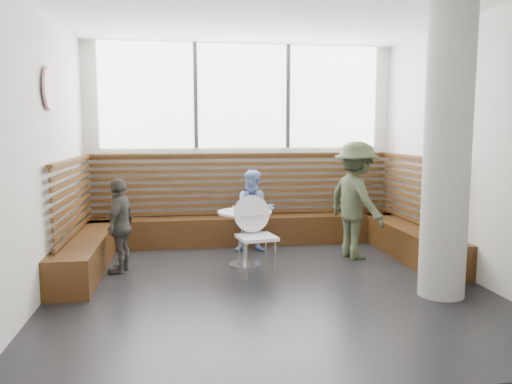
{
  "coord_description": "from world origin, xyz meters",
  "views": [
    {
      "loc": [
        -1.0,
        -5.63,
        1.83
      ],
      "look_at": [
        0.0,
        1.0,
        1.0
      ],
      "focal_mm": 35.0,
      "sensor_mm": 36.0,
      "label": 1
    }
  ],
  "objects": [
    {
      "name": "concrete_column",
      "position": [
        1.85,
        -0.6,
        1.6
      ],
      "size": [
        0.5,
        0.5,
        3.2
      ],
      "primitive_type": "cylinder",
      "color": "gray",
      "rests_on": "ground"
    },
    {
      "name": "plate_far",
      "position": [
        -0.07,
        1.07,
        0.75
      ],
      "size": [
        0.21,
        0.21,
        0.01
      ],
      "primitive_type": "cylinder",
      "color": "white",
      "rests_on": "cafe_table"
    },
    {
      "name": "glass_mid",
      "position": [
        -0.08,
        0.87,
        0.8
      ],
      "size": [
        0.07,
        0.07,
        0.11
      ],
      "primitive_type": "cylinder",
      "color": "white",
      "rests_on": "cafe_table"
    },
    {
      "name": "room",
      "position": [
        0.0,
        0.0,
        1.6
      ],
      "size": [
        5.0,
        5.0,
        3.2
      ],
      "color": "silver",
      "rests_on": "ground"
    },
    {
      "name": "plate_near",
      "position": [
        -0.31,
        1.06,
        0.75
      ],
      "size": [
        0.18,
        0.18,
        0.01
      ],
      "primitive_type": "cylinder",
      "color": "white",
      "rests_on": "cafe_table"
    },
    {
      "name": "adult_man",
      "position": [
        1.46,
        1.13,
        0.84
      ],
      "size": [
        0.92,
        1.22,
        1.67
      ],
      "primitive_type": "imported",
      "rotation": [
        0.0,
        0.0,
        1.88
      ],
      "color": "#3B442D",
      "rests_on": "ground"
    },
    {
      "name": "wall_art",
      "position": [
        -2.46,
        0.4,
        2.3
      ],
      "size": [
        0.03,
        0.5,
        0.5
      ],
      "primitive_type": "cylinder",
      "rotation": [
        0.0,
        1.57,
        0.0
      ],
      "color": "white",
      "rests_on": "room"
    },
    {
      "name": "child_back",
      "position": [
        0.08,
        1.71,
        0.62
      ],
      "size": [
        0.66,
        0.55,
        1.24
      ],
      "primitive_type": "imported",
      "rotation": [
        0.0,
        0.0,
        -0.14
      ],
      "color": "#8098DF",
      "rests_on": "ground"
    },
    {
      "name": "glass_right",
      "position": [
        0.02,
        0.95,
        0.8
      ],
      "size": [
        0.07,
        0.07,
        0.1
      ],
      "primitive_type": "cylinder",
      "color": "white",
      "rests_on": "cafe_table"
    },
    {
      "name": "booth",
      "position": [
        0.0,
        1.77,
        0.41
      ],
      "size": [
        5.0,
        2.5,
        1.44
      ],
      "color": "#39210E",
      "rests_on": "ground"
    },
    {
      "name": "cafe_chair",
      "position": [
        -0.07,
        0.55,
        0.59
      ],
      "size": [
        0.48,
        0.47,
        1.0
      ],
      "rotation": [
        0.0,
        0.0,
        0.19
      ],
      "color": "white",
      "rests_on": "ground"
    },
    {
      "name": "menu_card",
      "position": [
        -0.07,
        0.78,
        0.75
      ],
      "size": [
        0.21,
        0.17,
        0.0
      ],
      "primitive_type": "cube",
      "rotation": [
        0.0,
        0.0,
        0.25
      ],
      "color": "#A5C64C",
      "rests_on": "cafe_table"
    },
    {
      "name": "glass_left",
      "position": [
        -0.3,
        0.89,
        0.8
      ],
      "size": [
        0.06,
        0.06,
        0.1
      ],
      "primitive_type": "cylinder",
      "color": "white",
      "rests_on": "cafe_table"
    },
    {
      "name": "child_left",
      "position": [
        -1.79,
        0.89,
        0.61
      ],
      "size": [
        0.47,
        0.77,
        1.23
      ],
      "primitive_type": "imported",
      "rotation": [
        0.0,
        0.0,
        -1.82
      ],
      "color": "#484541",
      "rests_on": "ground"
    },
    {
      "name": "cafe_table",
      "position": [
        -0.16,
        0.96,
        0.53
      ],
      "size": [
        0.73,
        0.73,
        0.75
      ],
      "color": "silver",
      "rests_on": "ground"
    }
  ]
}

